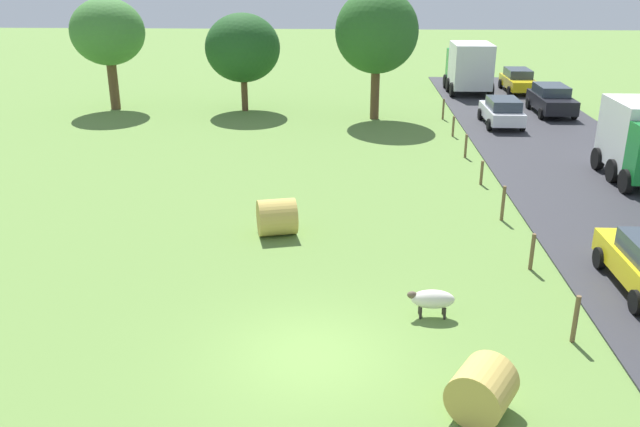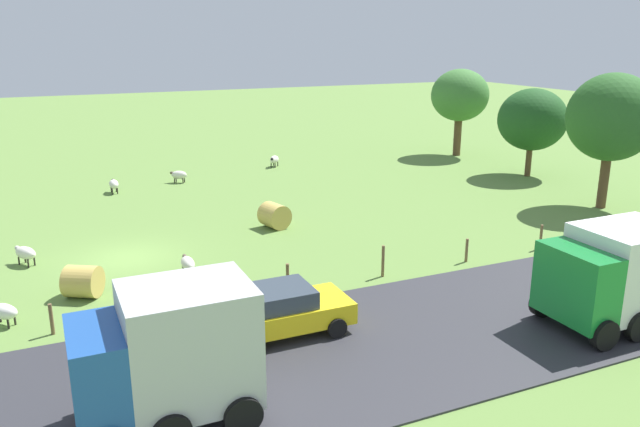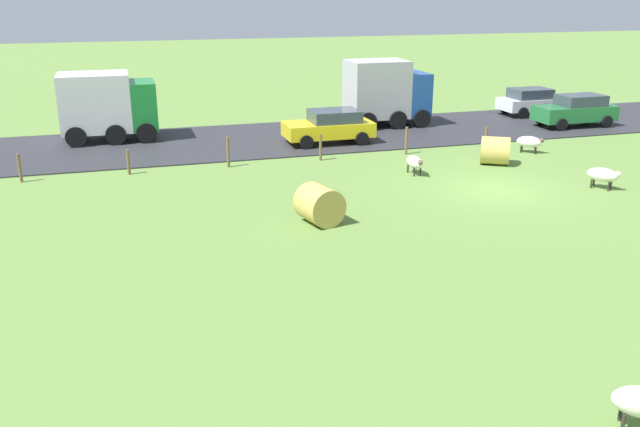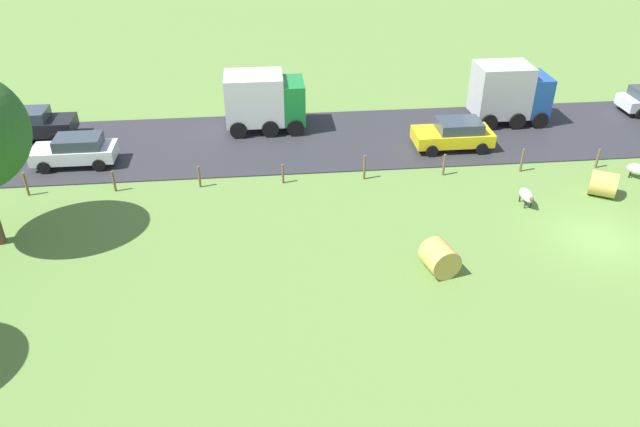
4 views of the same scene
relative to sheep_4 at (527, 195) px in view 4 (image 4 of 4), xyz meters
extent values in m
plane|color=olive|center=(-3.03, -1.95, -0.50)|extent=(160.00, 160.00, 0.00)
cube|color=#2D2D33|center=(8.11, -1.95, -0.47)|extent=(8.00, 80.00, 0.06)
ellipsoid|color=silver|center=(0.02, 0.00, 0.00)|extent=(1.13, 0.50, 0.49)
ellipsoid|color=brown|center=(-0.52, 0.00, 0.11)|extent=(0.26, 0.18, 0.20)
cylinder|color=#2D2823|center=(-0.29, -0.14, -0.34)|extent=(0.07, 0.07, 0.32)
cylinder|color=#2D2823|center=(-0.29, 0.13, -0.34)|extent=(0.07, 0.07, 0.32)
cylinder|color=#2D2823|center=(0.33, -0.13, -0.34)|extent=(0.07, 0.07, 0.32)
cylinder|color=#2D2823|center=(0.33, 0.14, -0.34)|extent=(0.07, 0.07, 0.32)
ellipsoid|color=white|center=(1.95, -6.54, 0.00)|extent=(1.14, 1.17, 0.53)
cylinder|color=#2D2823|center=(2.27, -6.42, -0.35)|extent=(0.07, 0.07, 0.30)
cylinder|color=#2D2823|center=(2.06, -6.22, -0.35)|extent=(0.07, 0.07, 0.30)
cylinder|color=tan|center=(-4.59, 5.36, 0.11)|extent=(1.53, 1.50, 1.23)
cylinder|color=tan|center=(0.54, -3.95, 0.09)|extent=(1.62, 1.61, 1.18)
cylinder|color=brown|center=(3.30, -5.11, 0.02)|extent=(0.12, 0.12, 1.04)
cylinder|color=brown|center=(3.30, -1.07, 0.12)|extent=(0.12, 0.12, 1.24)
cylinder|color=brown|center=(3.30, 2.96, 0.07)|extent=(0.12, 0.12, 1.15)
cylinder|color=brown|center=(3.30, 6.99, 0.14)|extent=(0.12, 0.12, 1.28)
cylinder|color=brown|center=(3.30, 11.03, 0.01)|extent=(0.12, 0.12, 1.02)
cylinder|color=brown|center=(3.30, 15.06, 0.06)|extent=(0.12, 0.12, 1.12)
cylinder|color=brown|center=(3.30, 19.10, 0.04)|extent=(0.12, 0.12, 1.08)
cylinder|color=brown|center=(3.30, 23.13, 0.10)|extent=(0.12, 0.12, 1.20)
cube|color=#1E4C99|center=(9.64, -4.20, 1.19)|extent=(2.41, 1.20, 2.30)
cube|color=#B2B2B7|center=(9.64, -2.07, 1.53)|extent=(2.41, 3.07, 2.99)
cylinder|color=black|center=(10.84, -4.20, 0.04)|extent=(0.30, 0.96, 0.96)
cylinder|color=black|center=(8.44, -4.20, 0.04)|extent=(0.30, 0.96, 0.96)
cylinder|color=black|center=(10.84, -2.83, 0.04)|extent=(0.30, 0.96, 0.96)
cylinder|color=black|center=(8.44, -2.83, 0.04)|extent=(0.30, 0.96, 0.96)
cylinder|color=black|center=(10.84, -1.15, 0.04)|extent=(0.30, 0.96, 0.96)
cylinder|color=black|center=(8.44, -1.15, 0.04)|extent=(0.30, 0.96, 0.96)
cube|color=#197F33|center=(10.07, 10.04, 1.19)|extent=(2.59, 1.20, 2.30)
cube|color=silver|center=(10.07, 12.27, 1.41)|extent=(2.59, 3.26, 2.75)
cylinder|color=black|center=(11.36, 10.04, 0.04)|extent=(0.30, 0.96, 0.96)
cylinder|color=black|center=(8.77, 10.04, 0.04)|extent=(0.30, 0.96, 0.96)
cylinder|color=black|center=(11.36, 11.45, 0.04)|extent=(0.30, 0.96, 0.96)
cylinder|color=black|center=(8.77, 11.45, 0.04)|extent=(0.30, 0.96, 0.96)
cylinder|color=black|center=(11.36, 13.24, 0.04)|extent=(0.30, 0.96, 0.96)
cylinder|color=black|center=(8.77, 13.24, 0.04)|extent=(0.30, 0.96, 0.96)
cube|color=black|center=(9.94, 24.67, 0.28)|extent=(1.91, 4.49, 0.80)
cube|color=#333D47|center=(9.94, 25.00, 0.95)|extent=(1.68, 2.47, 0.56)
cylinder|color=black|center=(10.90, 23.21, -0.12)|extent=(0.22, 0.64, 0.64)
cylinder|color=black|center=(8.99, 23.21, -0.12)|extent=(0.22, 0.64, 0.64)
cylinder|color=black|center=(10.90, 26.13, -0.12)|extent=(0.22, 0.64, 0.64)
cylinder|color=black|center=(8.99, 26.13, -0.12)|extent=(0.22, 0.64, 0.64)
cube|color=yellow|center=(6.33, 1.67, 0.22)|extent=(1.99, 4.20, 0.68)
cube|color=#333D47|center=(6.33, 1.35, 0.84)|extent=(1.76, 2.31, 0.56)
cylinder|color=black|center=(5.33, 3.03, -0.12)|extent=(0.22, 0.64, 0.64)
cylinder|color=black|center=(7.33, 3.03, -0.12)|extent=(0.22, 0.64, 0.64)
cylinder|color=black|center=(5.33, 0.31, -0.12)|extent=(0.22, 0.64, 0.64)
cylinder|color=black|center=(7.33, 0.31, -0.12)|extent=(0.22, 0.64, 0.64)
cylinder|color=black|center=(11.03, -10.84, -0.12)|extent=(0.22, 0.64, 0.64)
cylinder|color=black|center=(9.15, -10.84, -0.12)|extent=(0.22, 0.64, 0.64)
cube|color=silver|center=(6.31, 21.59, 0.21)|extent=(1.78, 4.15, 0.67)
cube|color=#333D47|center=(6.31, 21.28, 0.82)|extent=(1.56, 2.28, 0.56)
cylinder|color=black|center=(5.43, 22.94, -0.12)|extent=(0.22, 0.64, 0.64)
cylinder|color=black|center=(7.20, 22.94, -0.12)|extent=(0.22, 0.64, 0.64)
cylinder|color=black|center=(5.43, 20.24, -0.12)|extent=(0.22, 0.64, 0.64)
cylinder|color=black|center=(7.20, 20.24, -0.12)|extent=(0.22, 0.64, 0.64)
camera|label=1|loc=(-2.24, -15.19, 8.15)|focal=37.00mm
camera|label=2|loc=(23.47, -4.82, 8.76)|focal=35.28mm
camera|label=3|loc=(-24.03, 11.16, 6.65)|focal=37.73mm
camera|label=4|loc=(-23.36, 11.96, 13.88)|focal=34.42mm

